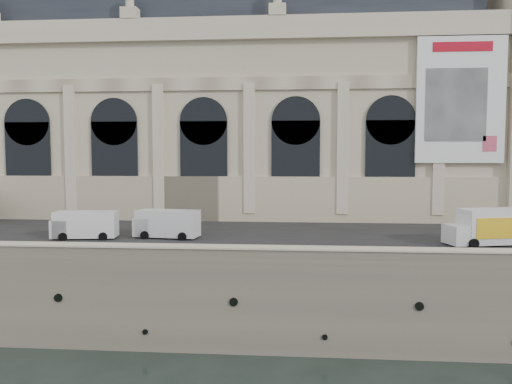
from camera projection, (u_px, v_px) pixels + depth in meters
ground at (204, 354)px, 33.35m from camera, size 260.00×260.00×0.00m
quay at (251, 231)px, 67.93m from camera, size 160.00×70.00×6.00m
street at (231, 233)px, 46.83m from camera, size 160.00×24.00×0.06m
parapet at (205, 254)px, 33.47m from camera, size 160.00×1.40×1.21m
museum at (201, 105)px, 63.08m from camera, size 69.00×18.70×29.10m
van_b at (82, 225)px, 43.26m from camera, size 5.66×2.82×2.42m
van_c at (164, 224)px, 43.71m from camera, size 5.81×2.87×2.48m
box_truck at (493, 227)px, 40.15m from camera, size 7.71×4.04×2.97m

